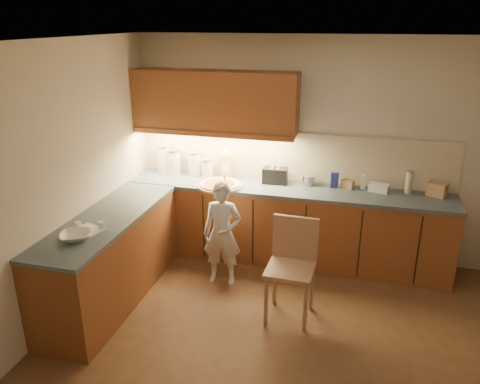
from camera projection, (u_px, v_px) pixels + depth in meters
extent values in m
plane|color=#52341C|center=(293.00, 353.00, 4.10)|extent=(4.50, 4.50, 0.00)
cube|color=beige|center=(324.00, 151.00, 5.46)|extent=(4.50, 0.04, 2.60)
cube|color=beige|center=(50.00, 191.00, 4.19)|extent=(0.04, 4.00, 2.60)
cube|color=white|center=(308.00, 43.00, 3.19)|extent=(4.50, 4.00, 0.04)
cube|color=brown|center=(285.00, 225.00, 5.58)|extent=(3.75, 0.60, 0.88)
cube|color=brown|center=(111.00, 260.00, 4.78)|extent=(0.60, 2.00, 0.88)
cube|color=#41515D|center=(286.00, 189.00, 5.42)|extent=(3.77, 0.62, 0.04)
cube|color=#41515D|center=(107.00, 218.00, 4.62)|extent=(0.62, 2.02, 0.04)
cube|color=black|center=(157.00, 222.00, 5.67)|extent=(0.02, 0.01, 0.80)
cube|color=black|center=(203.00, 227.00, 5.53)|extent=(0.02, 0.01, 0.80)
cube|color=black|center=(253.00, 232.00, 5.38)|extent=(0.02, 0.01, 0.80)
cube|color=black|center=(305.00, 238.00, 5.24)|extent=(0.02, 0.01, 0.80)
cube|color=black|center=(360.00, 245.00, 5.09)|extent=(0.02, 0.01, 0.80)
cube|color=black|center=(418.00, 251.00, 4.95)|extent=(0.02, 0.01, 0.80)
cube|color=beige|center=(291.00, 156.00, 5.57)|extent=(3.75, 0.02, 0.58)
cube|color=brown|center=(214.00, 102.00, 5.41)|extent=(1.95, 0.35, 0.70)
cube|color=brown|center=(210.00, 134.00, 5.38)|extent=(1.95, 0.02, 0.06)
cylinder|color=tan|center=(220.00, 186.00, 5.43)|extent=(0.52, 0.52, 0.02)
cylinder|color=beige|center=(220.00, 184.00, 5.42)|extent=(0.46, 0.46, 0.02)
cylinder|color=#CE431B|center=(220.00, 183.00, 5.42)|extent=(0.37, 0.37, 0.01)
sphere|color=white|center=(224.00, 183.00, 5.35)|extent=(0.07, 0.07, 0.07)
cylinder|color=white|center=(226.00, 182.00, 5.28)|extent=(0.02, 0.12, 0.21)
imported|color=silver|center=(222.00, 234.00, 5.03)|extent=(0.44, 0.31, 1.16)
cylinder|color=tan|center=(266.00, 302.00, 4.41)|extent=(0.04, 0.04, 0.50)
cylinder|color=tan|center=(305.00, 308.00, 4.30)|extent=(0.04, 0.04, 0.50)
cylinder|color=tan|center=(275.00, 281.00, 4.74)|extent=(0.04, 0.04, 0.50)
cylinder|color=tan|center=(312.00, 287.00, 4.64)|extent=(0.04, 0.04, 0.50)
cube|color=tan|center=(290.00, 270.00, 4.43)|extent=(0.46, 0.46, 0.04)
cube|color=tan|center=(295.00, 238.00, 4.53)|extent=(0.44, 0.05, 0.44)
imported|color=white|center=(76.00, 236.00, 4.12)|extent=(0.35, 0.35, 0.06)
cylinder|color=silver|center=(165.00, 160.00, 5.87)|extent=(0.17, 0.17, 0.33)
cylinder|color=tan|center=(164.00, 146.00, 5.81)|extent=(0.18, 0.18, 0.02)
cylinder|color=silver|center=(174.00, 162.00, 5.85)|extent=(0.17, 0.17, 0.29)
cylinder|color=gray|center=(173.00, 150.00, 5.79)|extent=(0.18, 0.18, 0.02)
cylinder|color=white|center=(195.00, 164.00, 5.79)|extent=(0.15, 0.15, 0.28)
cylinder|color=tan|center=(194.00, 153.00, 5.73)|extent=(0.16, 0.16, 0.02)
cylinder|color=white|center=(207.00, 169.00, 5.73)|extent=(0.13, 0.13, 0.21)
cylinder|color=tan|center=(207.00, 160.00, 5.69)|extent=(0.14, 0.14, 0.02)
cube|color=gold|center=(226.00, 166.00, 5.67)|extent=(0.12, 0.09, 0.30)
cube|color=white|center=(226.00, 152.00, 5.61)|extent=(0.08, 0.06, 0.05)
cube|color=black|center=(275.00, 176.00, 5.52)|extent=(0.30, 0.18, 0.19)
cube|color=silver|center=(272.00, 168.00, 5.49)|extent=(0.04, 0.13, 0.00)
cube|color=silver|center=(278.00, 168.00, 5.48)|extent=(0.04, 0.13, 0.00)
cylinder|color=#B2B2B7|center=(309.00, 180.00, 5.47)|extent=(0.14, 0.14, 0.11)
cylinder|color=#B2B2B7|center=(309.00, 176.00, 5.45)|extent=(0.15, 0.15, 0.01)
cube|color=#2F3C8E|center=(334.00, 180.00, 5.38)|extent=(0.10, 0.08, 0.18)
cube|color=tan|center=(348.00, 184.00, 5.37)|extent=(0.16, 0.14, 0.10)
cube|color=silver|center=(363.00, 182.00, 5.33)|extent=(0.06, 0.06, 0.17)
cube|color=white|center=(379.00, 188.00, 5.27)|extent=(0.24, 0.19, 0.08)
cylinder|color=beige|center=(409.00, 183.00, 5.17)|extent=(0.08, 0.08, 0.24)
cylinder|color=gray|center=(411.00, 172.00, 5.13)|extent=(0.08, 0.08, 0.02)
cube|color=tan|center=(437.00, 189.00, 5.13)|extent=(0.24, 0.22, 0.15)
cube|color=white|center=(89.00, 230.00, 4.30)|extent=(0.29, 0.26, 0.02)
cylinder|color=white|center=(78.00, 226.00, 4.31)|extent=(0.06, 0.06, 0.08)
cylinder|color=white|center=(101.00, 226.00, 4.31)|extent=(0.08, 0.08, 0.08)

